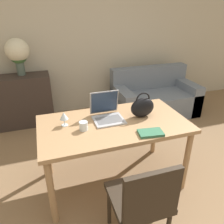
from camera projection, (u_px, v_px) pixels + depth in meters
ground_plane at (146, 220)px, 2.06m from camera, size 14.00×14.00×0.00m
wall_back at (82, 36)px, 3.73m from camera, size 10.00×0.06×2.70m
dining_table at (114, 130)px, 2.24m from camera, size 1.49×0.81×0.76m
chair at (142, 199)px, 1.65m from camera, size 0.44×0.44×0.87m
couch at (154, 99)px, 3.99m from camera, size 1.47×0.80×0.82m
sideboard at (23, 101)px, 3.56m from camera, size 0.92×0.40×0.84m
laptop at (107, 111)px, 2.27m from camera, size 0.31×0.32×0.27m
drinking_glass at (83, 126)px, 2.06m from camera, size 0.08×0.08×0.09m
wine_glass at (64, 116)px, 2.11m from camera, size 0.08×0.08×0.14m
handbag at (142, 107)px, 2.27m from camera, size 0.26×0.12×0.27m
flower_vase at (18, 52)px, 3.28m from camera, size 0.35×0.35×0.56m
book at (151, 133)px, 2.00m from camera, size 0.24×0.17×0.02m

